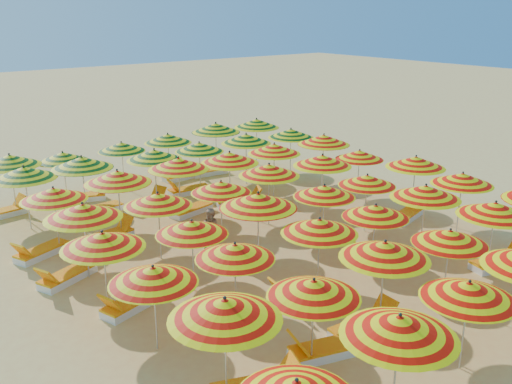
% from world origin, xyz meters
% --- Properties ---
extents(ground, '(120.00, 120.00, 0.00)m').
position_xyz_m(ground, '(0.00, 0.00, 0.00)').
color(ground, '#E0BC63').
rests_on(ground, ground).
extents(umbrella_1, '(2.49, 2.49, 2.23)m').
position_xyz_m(umbrella_1, '(-3.41, -7.98, 1.96)').
color(umbrella_1, silver).
rests_on(umbrella_1, ground).
extents(umbrella_2, '(2.35, 2.35, 2.07)m').
position_xyz_m(umbrella_2, '(-1.02, -7.83, 1.82)').
color(umbrella_2, silver).
rests_on(umbrella_2, ground).
extents(umbrella_6, '(2.61, 2.61, 2.28)m').
position_xyz_m(umbrella_6, '(-5.53, -5.69, 2.00)').
color(umbrella_6, silver).
rests_on(umbrella_6, ground).
extents(umbrella_7, '(2.54, 2.54, 2.07)m').
position_xyz_m(umbrella_7, '(-3.44, -5.84, 1.83)').
color(umbrella_7, silver).
rests_on(umbrella_7, ground).
extents(umbrella_8, '(2.44, 2.44, 2.23)m').
position_xyz_m(umbrella_8, '(-1.04, -5.66, 1.97)').
color(umbrella_8, silver).
rests_on(umbrella_8, ground).
extents(umbrella_9, '(2.45, 2.45, 2.02)m').
position_xyz_m(umbrella_9, '(1.25, -5.85, 1.78)').
color(umbrella_9, silver).
rests_on(umbrella_9, ground).
extents(umbrella_10, '(2.65, 2.65, 2.21)m').
position_xyz_m(umbrella_10, '(3.64, -5.66, 1.94)').
color(umbrella_10, silver).
rests_on(umbrella_10, ground).
extents(umbrella_12, '(2.42, 2.42, 2.07)m').
position_xyz_m(umbrella_12, '(-5.72, -3.28, 1.82)').
color(umbrella_12, silver).
rests_on(umbrella_12, ground).
extents(umbrella_13, '(2.45, 2.45, 2.04)m').
position_xyz_m(umbrella_13, '(-3.57, -3.30, 1.80)').
color(umbrella_13, silver).
rests_on(umbrella_13, ground).
extents(umbrella_14, '(2.26, 2.26, 2.15)m').
position_xyz_m(umbrella_14, '(-1.02, -3.50, 1.89)').
color(umbrella_14, silver).
rests_on(umbrella_14, ground).
extents(umbrella_15, '(2.23, 2.23, 2.02)m').
position_xyz_m(umbrella_15, '(1.24, -3.44, 1.78)').
color(umbrella_15, silver).
rests_on(umbrella_15, ground).
extents(umbrella_16, '(2.77, 2.77, 2.26)m').
position_xyz_m(umbrella_16, '(3.31, -3.58, 1.99)').
color(umbrella_16, silver).
rests_on(umbrella_16, ground).
extents(umbrella_17, '(2.70, 2.70, 2.16)m').
position_xyz_m(umbrella_17, '(5.67, -3.31, 1.90)').
color(umbrella_17, silver).
rests_on(umbrella_17, ground).
extents(umbrella_18, '(2.28, 2.28, 2.18)m').
position_xyz_m(umbrella_18, '(-5.88, -1.02, 1.92)').
color(umbrella_18, silver).
rests_on(umbrella_18, ground).
extents(umbrella_19, '(2.16, 2.16, 2.05)m').
position_xyz_m(umbrella_19, '(-3.58, -1.37, 1.80)').
color(umbrella_19, silver).
rests_on(umbrella_19, ground).
extents(umbrella_20, '(2.33, 2.33, 2.36)m').
position_xyz_m(umbrella_20, '(-1.36, -1.35, 2.08)').
color(umbrella_20, silver).
rests_on(umbrella_20, ground).
extents(umbrella_21, '(2.14, 2.14, 2.08)m').
position_xyz_m(umbrella_21, '(1.29, -1.31, 1.83)').
color(umbrella_21, silver).
rests_on(umbrella_21, ground).
extents(umbrella_22, '(2.34, 2.34, 2.05)m').
position_xyz_m(umbrella_22, '(3.32, -1.27, 1.80)').
color(umbrella_22, silver).
rests_on(umbrella_22, ground).
extents(umbrella_23, '(2.34, 2.34, 2.27)m').
position_xyz_m(umbrella_23, '(5.94, -1.22, 2.00)').
color(umbrella_23, silver).
rests_on(umbrella_23, ground).
extents(umbrella_24, '(2.56, 2.56, 2.26)m').
position_xyz_m(umbrella_24, '(-5.53, 1.09, 1.99)').
color(umbrella_24, silver).
rests_on(umbrella_24, ground).
extents(umbrella_25, '(2.54, 2.54, 2.15)m').
position_xyz_m(umbrella_25, '(-3.30, 0.96, 1.90)').
color(umbrella_25, silver).
rests_on(umbrella_25, ground).
extents(umbrella_26, '(2.23, 2.23, 2.07)m').
position_xyz_m(umbrella_26, '(-1.00, 1.04, 1.82)').
color(umbrella_26, silver).
rests_on(umbrella_26, ground).
extents(umbrella_27, '(2.23, 2.23, 2.25)m').
position_xyz_m(umbrella_27, '(1.14, 1.24, 1.98)').
color(umbrella_27, silver).
rests_on(umbrella_27, ground).
extents(umbrella_28, '(2.15, 2.15, 2.27)m').
position_xyz_m(umbrella_28, '(3.43, 0.99, 2.00)').
color(umbrella_28, silver).
rests_on(umbrella_28, ground).
extents(umbrella_29, '(2.03, 2.03, 2.03)m').
position_xyz_m(umbrella_29, '(5.77, 1.30, 1.78)').
color(umbrella_29, silver).
rests_on(umbrella_29, ground).
extents(umbrella_30, '(2.59, 2.59, 2.14)m').
position_xyz_m(umbrella_30, '(-5.53, 3.42, 1.88)').
color(umbrella_30, silver).
rests_on(umbrella_30, ground).
extents(umbrella_31, '(2.27, 2.27, 2.33)m').
position_xyz_m(umbrella_31, '(-3.44, 3.41, 2.05)').
color(umbrella_31, silver).
rests_on(umbrella_31, ground).
extents(umbrella_32, '(2.74, 2.74, 2.32)m').
position_xyz_m(umbrella_32, '(-1.01, 3.67, 2.04)').
color(umbrella_32, silver).
rests_on(umbrella_32, ground).
extents(umbrella_33, '(2.19, 2.19, 2.30)m').
position_xyz_m(umbrella_33, '(0.94, 3.31, 2.02)').
color(umbrella_33, silver).
rests_on(umbrella_33, ground).
extents(umbrella_34, '(2.64, 2.64, 2.23)m').
position_xyz_m(umbrella_34, '(3.30, 3.57, 1.96)').
color(umbrella_34, silver).
rests_on(umbrella_34, ground).
extents(umbrella_35, '(2.87, 2.87, 2.32)m').
position_xyz_m(umbrella_35, '(5.76, 3.30, 2.04)').
color(umbrella_35, silver).
rests_on(umbrella_35, ground).
extents(umbrella_36, '(2.56, 2.56, 2.29)m').
position_xyz_m(umbrella_36, '(-5.64, 5.92, 2.01)').
color(umbrella_36, silver).
rests_on(umbrella_36, ground).
extents(umbrella_37, '(2.46, 2.46, 2.33)m').
position_xyz_m(umbrella_37, '(-3.66, 5.86, 2.05)').
color(umbrella_37, silver).
rests_on(umbrella_37, ground).
extents(umbrella_38, '(2.58, 2.58, 2.24)m').
position_xyz_m(umbrella_38, '(-0.94, 5.58, 1.97)').
color(umbrella_38, silver).
rests_on(umbrella_38, ground).
extents(umbrella_39, '(2.08, 2.08, 2.13)m').
position_xyz_m(umbrella_39, '(1.32, 5.97, 1.87)').
color(umbrella_39, silver).
rests_on(umbrella_39, ground).
extents(umbrella_40, '(2.19, 2.19, 2.26)m').
position_xyz_m(umbrella_40, '(3.45, 5.63, 1.99)').
color(umbrella_40, silver).
rests_on(umbrella_40, ground).
extents(umbrella_41, '(2.23, 2.23, 2.19)m').
position_xyz_m(umbrella_41, '(5.89, 5.53, 1.93)').
color(umbrella_41, silver).
rests_on(umbrella_41, ground).
extents(umbrella_42, '(2.74, 2.74, 2.29)m').
position_xyz_m(umbrella_42, '(-5.55, 7.90, 2.02)').
color(umbrella_42, silver).
rests_on(umbrella_42, ground).
extents(umbrella_43, '(2.47, 2.47, 2.07)m').
position_xyz_m(umbrella_43, '(-3.59, 8.00, 1.82)').
color(umbrella_43, silver).
rests_on(umbrella_43, ground).
extents(umbrella_44, '(2.06, 2.06, 2.06)m').
position_xyz_m(umbrella_44, '(-1.07, 8.18, 1.82)').
color(umbrella_44, silver).
rests_on(umbrella_44, ground).
extents(umbrella_45, '(2.17, 2.17, 2.17)m').
position_xyz_m(umbrella_45, '(1.02, 8.03, 1.91)').
color(umbrella_45, silver).
rests_on(umbrella_45, ground).
extents(umbrella_46, '(2.88, 2.88, 2.36)m').
position_xyz_m(umbrella_46, '(3.50, 8.01, 2.08)').
color(umbrella_46, silver).
rests_on(umbrella_46, ground).
extents(umbrella_47, '(2.58, 2.58, 2.30)m').
position_xyz_m(umbrella_47, '(5.79, 7.91, 2.03)').
color(umbrella_47, silver).
rests_on(umbrella_47, ground).
extents(lounger_2, '(1.83, 1.05, 0.69)m').
position_xyz_m(lounger_2, '(-2.93, -5.76, 0.15)').
color(lounger_2, white).
rests_on(lounger_2, ground).
extents(lounger_3, '(1.77, 0.70, 0.69)m').
position_xyz_m(lounger_3, '(-1.54, -5.63, 0.15)').
color(lounger_3, white).
rests_on(lounger_3, ground).
extents(lounger_4, '(1.82, 1.00, 0.69)m').
position_xyz_m(lounger_4, '(4.23, -5.67, 0.15)').
color(lounger_4, white).
rests_on(lounger_4, ground).
extents(lounger_6, '(1.82, 0.93, 0.69)m').
position_xyz_m(lounger_6, '(-4.17, -3.51, 0.15)').
color(lounger_6, white).
rests_on(lounger_6, ground).
extents(lounger_7, '(1.79, 0.81, 0.69)m').
position_xyz_m(lounger_7, '(-1.62, -3.45, 0.15)').
color(lounger_7, white).
rests_on(lounger_7, ground).
extents(lounger_8, '(1.82, 1.22, 0.69)m').
position_xyz_m(lounger_8, '(1.74, -3.40, 0.15)').
color(lounger_8, white).
rests_on(lounger_8, ground).
extents(lounger_9, '(1.83, 1.07, 0.69)m').
position_xyz_m(lounger_9, '(-5.37, -1.28, 0.15)').
color(lounger_9, white).
rests_on(lounger_9, ground).
extents(lounger_10, '(1.82, 1.00, 0.69)m').
position_xyz_m(lounger_10, '(5.44, -1.43, 0.15)').
color(lounger_10, white).
rests_on(lounger_10, ground).
extents(lounger_11, '(1.82, 1.20, 0.69)m').
position_xyz_m(lounger_11, '(-6.12, 1.23, 0.15)').
color(lounger_11, white).
rests_on(lounger_11, ground).
extents(lounger_12, '(1.82, 1.18, 0.69)m').
position_xyz_m(lounger_12, '(-6.12, 3.37, 0.15)').
color(lounger_12, white).
rests_on(lounger_12, ground).
extents(lounger_13, '(1.79, 0.79, 0.69)m').
position_xyz_m(lounger_13, '(-3.94, 3.31, 0.15)').
color(lounger_13, white).
rests_on(lounger_13, ground).
extents(lounger_14, '(1.81, 0.93, 0.69)m').
position_xyz_m(lounger_14, '(-0.50, 3.83, 0.15)').
color(lounger_14, white).
rests_on(lounger_14, ground).
extents(lounger_15, '(1.82, 1.20, 0.69)m').
position_xyz_m(lounger_15, '(1.54, 3.50, 0.15)').
color(lounger_15, white).
rests_on(lounger_15, ground).
extents(lounger_16, '(1.77, 0.69, 0.69)m').
position_xyz_m(lounger_16, '(-3.16, 5.99, 0.15)').
color(lounger_16, white).
rests_on(lounger_16, ground).
extents(lounger_17, '(1.83, 1.08, 0.69)m').
position_xyz_m(lounger_17, '(-1.44, 5.42, 0.15)').
color(lounger_17, white).
rests_on(lounger_17, ground).
extents(lounger_18, '(1.78, 0.75, 0.69)m').
position_xyz_m(lounger_18, '(0.72, 5.96, 0.15)').
color(lounger_18, white).
rests_on(lounger_18, ground).
extents(lounger_19, '(1.80, 0.82, 0.69)m').
position_xyz_m(lounger_19, '(-6.05, 7.78, 0.15)').
color(lounger_19, white).
rests_on(lounger_19, ground).
extents(lounger_20, '(1.83, 1.15, 0.69)m').
position_xyz_m(lounger_20, '(-2.99, 7.75, 0.15)').
color(lounger_20, white).
rests_on(lounger_20, ground).
extents(lounger_21, '(1.77, 0.71, 0.69)m').
position_xyz_m(lounger_21, '(1.52, 7.96, 0.15)').
color(lounger_21, white).
rests_on(lounger_21, ground).
extents(lounger_22, '(1.78, 0.76, 0.69)m').
position_xyz_m(lounger_22, '(2.90, 7.82, 0.15)').
color(lounger_22, white).
rests_on(lounger_22, ground).
extents(beachgoer_b, '(0.90, 0.85, 1.46)m').
position_xyz_m(beachgoer_b, '(-1.83, 0.35, 0.73)').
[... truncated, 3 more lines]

